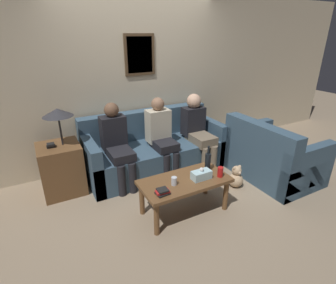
# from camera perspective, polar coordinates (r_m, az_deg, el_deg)

# --- Properties ---
(ground_plane) EXTENTS (16.00, 16.00, 0.00)m
(ground_plane) POSITION_cam_1_polar(r_m,az_deg,el_deg) (3.84, 0.48, -8.85)
(ground_plane) COLOR gray
(wall_back) EXTENTS (9.00, 0.08, 2.60)m
(wall_back) POSITION_cam_1_polar(r_m,az_deg,el_deg) (4.24, -6.18, 13.02)
(wall_back) COLOR beige
(wall_back) RESTS_ON ground_plane
(couch_main) EXTENTS (2.12, 0.90, 0.88)m
(couch_main) POSITION_cam_1_polar(r_m,az_deg,el_deg) (4.12, -3.07, -1.75)
(couch_main) COLOR #385166
(couch_main) RESTS_ON ground_plane
(couch_side) EXTENTS (0.90, 1.23, 0.88)m
(couch_side) POSITION_cam_1_polar(r_m,az_deg,el_deg) (4.15, 21.60, -3.19)
(couch_side) COLOR #385166
(couch_side) RESTS_ON ground_plane
(coffee_table) EXTENTS (1.05, 0.52, 0.44)m
(coffee_table) POSITION_cam_1_polar(r_m,az_deg,el_deg) (3.10, 3.65, -9.25)
(coffee_table) COLOR brown
(coffee_table) RESTS_ON ground_plane
(side_table_with_lamp) EXTENTS (0.52, 0.52, 1.16)m
(side_table_with_lamp) POSITION_cam_1_polar(r_m,az_deg,el_deg) (3.75, -22.18, -4.67)
(side_table_with_lamp) COLOR brown
(side_table_with_lamp) RESTS_ON ground_plane
(wine_bottle) EXTENTS (0.07, 0.07, 0.33)m
(wine_bottle) POSITION_cam_1_polar(r_m,az_deg,el_deg) (3.22, 8.65, -4.25)
(wine_bottle) COLOR black
(wine_bottle) RESTS_ON coffee_table
(drinking_glass) EXTENTS (0.07, 0.07, 0.10)m
(drinking_glass) POSITION_cam_1_polar(r_m,az_deg,el_deg) (2.94, 1.33, -8.49)
(drinking_glass) COLOR silver
(drinking_glass) RESTS_ON coffee_table
(book_stack) EXTENTS (0.15, 0.12, 0.06)m
(book_stack) POSITION_cam_1_polar(r_m,az_deg,el_deg) (2.80, -1.18, -10.78)
(book_stack) COLOR black
(book_stack) RESTS_ON coffee_table
(soda_can) EXTENTS (0.07, 0.07, 0.12)m
(soda_can) POSITION_cam_1_polar(r_m,az_deg,el_deg) (3.15, 11.31, -6.42)
(soda_can) COLOR red
(soda_can) RESTS_ON coffee_table
(tissue_box) EXTENTS (0.23, 0.12, 0.15)m
(tissue_box) POSITION_cam_1_polar(r_m,az_deg,el_deg) (3.08, 7.26, -7.07)
(tissue_box) COLOR silver
(tissue_box) RESTS_ON coffee_table
(person_left) EXTENTS (0.34, 0.64, 1.15)m
(person_left) POSITION_cam_1_polar(r_m,az_deg,el_deg) (3.65, -11.07, -0.07)
(person_left) COLOR black
(person_left) RESTS_ON ground_plane
(person_middle) EXTENTS (0.34, 0.57, 1.16)m
(person_middle) POSITION_cam_1_polar(r_m,az_deg,el_deg) (3.85, -1.43, 1.66)
(person_middle) COLOR black
(person_middle) RESTS_ON ground_plane
(person_right) EXTENTS (0.34, 0.64, 1.14)m
(person_right) POSITION_cam_1_polar(r_m,az_deg,el_deg) (4.12, 6.44, 3.03)
(person_right) COLOR #756651
(person_right) RESTS_ON ground_plane
(teddy_bear) EXTENTS (0.21, 0.21, 0.32)m
(teddy_bear) POSITION_cam_1_polar(r_m,az_deg,el_deg) (3.81, 14.57, -7.52)
(teddy_bear) COLOR tan
(teddy_bear) RESTS_ON ground_plane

